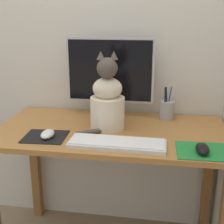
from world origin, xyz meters
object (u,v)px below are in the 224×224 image
at_px(keyboard, 117,143).
at_px(cat, 107,101).
at_px(computer_mouse_right, 202,149).
at_px(monitor, 110,75).
at_px(pen_cup, 167,110).
at_px(computer_mouse_left, 48,134).

distance_m(keyboard, cat, 0.26).
height_order(keyboard, computer_mouse_right, computer_mouse_right).
distance_m(monitor, pen_cup, 0.36).
distance_m(monitor, cat, 0.21).
bearing_deg(pen_cup, computer_mouse_left, -145.94).
distance_m(monitor, computer_mouse_left, 0.48).
bearing_deg(keyboard, pen_cup, 62.79).
height_order(monitor, cat, monitor).
bearing_deg(keyboard, cat, 111.76).
height_order(computer_mouse_left, computer_mouse_right, same).
bearing_deg(computer_mouse_left, computer_mouse_right, -4.51).
xyz_separation_m(computer_mouse_left, cat, (0.25, 0.18, 0.12)).
relative_size(monitor, pen_cup, 2.63).
height_order(computer_mouse_right, pen_cup, pen_cup).
xyz_separation_m(keyboard, cat, (-0.08, 0.21, 0.13)).
bearing_deg(cat, monitor, 85.75).
distance_m(monitor, keyboard, 0.47).
relative_size(cat, pen_cup, 2.14).
xyz_separation_m(computer_mouse_right, pen_cup, (-0.14, 0.42, 0.03)).
bearing_deg(keyboard, computer_mouse_right, -2.33).
xyz_separation_m(keyboard, computer_mouse_left, (-0.33, 0.03, 0.01)).
bearing_deg(cat, computer_mouse_right, -37.60).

